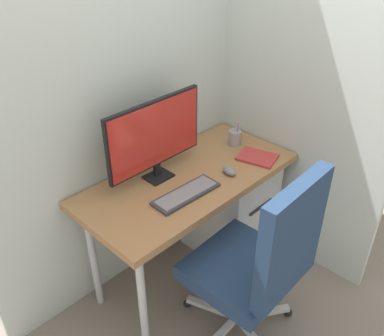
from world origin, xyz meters
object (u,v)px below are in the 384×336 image
object	(u,v)px
keyboard	(186,194)
pen_holder	(235,138)
mouse	(229,171)
notebook	(257,157)
monitor	(155,136)
filing_cabinet	(229,206)
office_chair	(261,261)

from	to	relation	value
keyboard	pen_holder	size ratio (longest dim) A/B	2.56
mouse	pen_holder	world-z (taller)	pen_holder
mouse	notebook	bearing A→B (deg)	7.34
pen_holder	monitor	bearing A→B (deg)	173.01
monitor	filing_cabinet	bearing A→B (deg)	-13.86
filing_cabinet	monitor	size ratio (longest dim) A/B	1.04
office_chair	monitor	world-z (taller)	monitor
keyboard	notebook	xyz separation A→B (m)	(0.57, -0.04, -0.00)
office_chair	pen_holder	size ratio (longest dim) A/B	7.14
keyboard	mouse	size ratio (longest dim) A/B	4.07
filing_cabinet	pen_holder	distance (m)	0.49
filing_cabinet	mouse	size ratio (longest dim) A/B	6.76
keyboard	notebook	world-z (taller)	keyboard
filing_cabinet	monitor	bearing A→B (deg)	166.14
keyboard	office_chair	bearing A→B (deg)	-85.20
filing_cabinet	pen_holder	xyz separation A→B (m)	(0.08, 0.05, 0.48)
pen_holder	office_chair	bearing A→B (deg)	-131.21
mouse	notebook	distance (m)	0.25
mouse	pen_holder	xyz separation A→B (m)	(0.29, 0.20, 0.03)
mouse	office_chair	bearing A→B (deg)	-112.04
monitor	mouse	bearing A→B (deg)	-41.85
filing_cabinet	notebook	world-z (taller)	notebook
keyboard	pen_holder	bearing A→B (deg)	15.71
keyboard	notebook	size ratio (longest dim) A/B	1.77
office_chair	keyboard	xyz separation A→B (m)	(-0.04, 0.48, 0.19)
monitor	keyboard	world-z (taller)	monitor
office_chair	filing_cabinet	xyz separation A→B (m)	(0.49, 0.59, -0.25)
filing_cabinet	mouse	xyz separation A→B (m)	(-0.21, -0.15, 0.45)
office_chair	keyboard	distance (m)	0.51
filing_cabinet	mouse	bearing A→B (deg)	-145.18
office_chair	pen_holder	bearing A→B (deg)	48.79
keyboard	notebook	bearing A→B (deg)	-3.96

